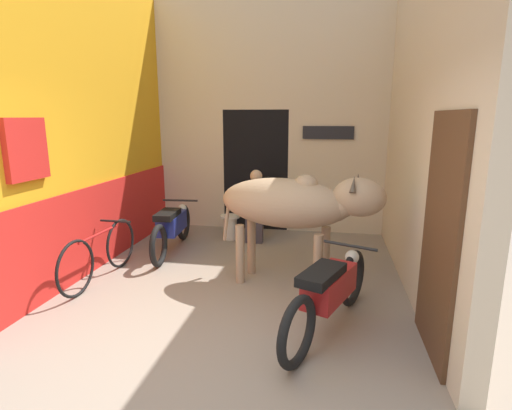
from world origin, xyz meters
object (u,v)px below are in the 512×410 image
object	(u,v)px
bicycle	(100,254)
cow	(294,204)
motorcycle_near	(329,291)
motorcycle_far	(172,226)
plastic_stool	(230,226)
shopkeeper_seated	(256,204)

from	to	relation	value
bicycle	cow	bearing A→B (deg)	6.26
motorcycle_near	cow	bearing A→B (deg)	113.45
motorcycle_far	cow	bearing A→B (deg)	-25.79
motorcycle_near	plastic_stool	distance (m)	3.22
motorcycle_near	motorcycle_far	world-z (taller)	motorcycle_near
cow	bicycle	distance (m)	2.53
motorcycle_far	shopkeeper_seated	bearing A→B (deg)	34.43
cow	plastic_stool	distance (m)	2.27
motorcycle_near	motorcycle_far	xyz separation A→B (m)	(-2.39, 1.96, -0.01)
bicycle	shopkeeper_seated	world-z (taller)	shopkeeper_seated
shopkeeper_seated	motorcycle_far	bearing A→B (deg)	-145.57
motorcycle_far	motorcycle_near	bearing A→B (deg)	-39.37
cow	motorcycle_far	size ratio (longest dim) A/B	1.10
bicycle	motorcycle_far	bearing A→B (deg)	68.48
motorcycle_near	plastic_stool	size ratio (longest dim) A/B	4.45
cow	bicycle	bearing A→B (deg)	-173.74
bicycle	motorcycle_near	bearing A→B (deg)	-14.75
motorcycle_near	bicycle	bearing A→B (deg)	165.25
shopkeeper_seated	plastic_stool	bearing A→B (deg)	-179.09
motorcycle_near	bicycle	world-z (taller)	motorcycle_near
plastic_stool	motorcycle_far	bearing A→B (deg)	-132.40
plastic_stool	motorcycle_near	bearing A→B (deg)	-58.77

